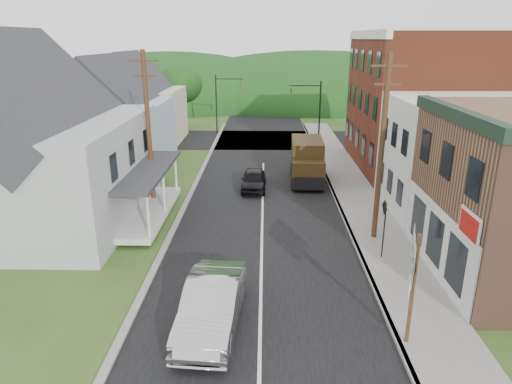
# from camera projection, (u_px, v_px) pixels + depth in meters

# --- Properties ---
(ground) EXTENTS (120.00, 120.00, 0.00)m
(ground) POSITION_uv_depth(u_px,v_px,m) (261.00, 272.00, 19.65)
(ground) COLOR #2D4719
(ground) RESTS_ON ground
(road) EXTENTS (9.00, 90.00, 0.02)m
(road) POSITION_uv_depth(u_px,v_px,m) (263.00, 196.00, 29.13)
(road) COLOR black
(road) RESTS_ON ground
(cross_road) EXTENTS (60.00, 9.00, 0.02)m
(cross_road) POSITION_uv_depth(u_px,v_px,m) (264.00, 140.00, 45.23)
(cross_road) COLOR black
(cross_road) RESTS_ON ground
(sidewalk_right) EXTENTS (2.80, 55.00, 0.15)m
(sidewalk_right) POSITION_uv_depth(u_px,v_px,m) (362.00, 206.00, 27.09)
(sidewalk_right) COLOR slate
(sidewalk_right) RESTS_ON ground
(curb_right) EXTENTS (0.20, 55.00, 0.15)m
(curb_right) POSITION_uv_depth(u_px,v_px,m) (339.00, 206.00, 27.12)
(curb_right) COLOR slate
(curb_right) RESTS_ON ground
(curb_left) EXTENTS (0.30, 55.00, 0.12)m
(curb_left) POSITION_uv_depth(u_px,v_px,m) (185.00, 205.00, 27.30)
(curb_left) COLOR slate
(curb_left) RESTS_ON ground
(storefront_white) EXTENTS (8.00, 7.00, 6.50)m
(storefront_white) POSITION_uv_depth(u_px,v_px,m) (464.00, 157.00, 25.50)
(storefront_white) COLOR silver
(storefront_white) RESTS_ON ground
(storefront_red) EXTENTS (8.00, 12.00, 10.00)m
(storefront_red) POSITION_uv_depth(u_px,v_px,m) (415.00, 103.00, 33.94)
(storefront_red) COLOR maroon
(storefront_red) RESTS_ON ground
(house_gray) EXTENTS (10.20, 12.24, 8.35)m
(house_gray) POSITION_uv_depth(u_px,v_px,m) (37.00, 144.00, 24.21)
(house_gray) COLOR #A7AAAD
(house_gray) RESTS_ON ground
(house_blue) EXTENTS (7.14, 8.16, 7.28)m
(house_blue) POSITION_uv_depth(u_px,v_px,m) (120.00, 119.00, 34.79)
(house_blue) COLOR #95AECB
(house_blue) RESTS_ON ground
(house_cream) EXTENTS (7.14, 8.16, 7.28)m
(house_cream) POSITION_uv_depth(u_px,v_px,m) (143.00, 103.00, 43.32)
(house_cream) COLOR beige
(house_cream) RESTS_ON ground
(utility_pole_right) EXTENTS (1.60, 0.26, 9.00)m
(utility_pole_right) POSITION_uv_depth(u_px,v_px,m) (382.00, 148.00, 21.37)
(utility_pole_right) COLOR #472D19
(utility_pole_right) RESTS_ON ground
(utility_pole_left) EXTENTS (1.60, 0.26, 9.00)m
(utility_pole_left) POSITION_uv_depth(u_px,v_px,m) (149.00, 129.00, 25.87)
(utility_pole_left) COLOR #472D19
(utility_pole_left) RESTS_ON ground
(traffic_signal_right) EXTENTS (2.87, 0.20, 6.00)m
(traffic_signal_right) POSITION_uv_depth(u_px,v_px,m) (312.00, 107.00, 40.63)
(traffic_signal_right) COLOR black
(traffic_signal_right) RESTS_ON ground
(traffic_signal_left) EXTENTS (2.87, 0.20, 6.00)m
(traffic_signal_left) POSITION_uv_depth(u_px,v_px,m) (223.00, 97.00, 47.42)
(traffic_signal_left) COLOR black
(traffic_signal_left) RESTS_ON ground
(tree_left_b) EXTENTS (4.80, 4.80, 6.94)m
(tree_left_b) POSITION_uv_depth(u_px,v_px,m) (3.00, 114.00, 29.78)
(tree_left_b) COLOR #382616
(tree_left_b) RESTS_ON ground
(tree_left_c) EXTENTS (5.80, 5.80, 8.41)m
(tree_left_c) POSITION_uv_depth(u_px,v_px,m) (31.00, 85.00, 37.06)
(tree_left_c) COLOR #382616
(tree_left_c) RESTS_ON ground
(tree_left_d) EXTENTS (4.80, 4.80, 6.94)m
(tree_left_d) POSITION_uv_depth(u_px,v_px,m) (180.00, 84.00, 48.57)
(tree_left_d) COLOR #382616
(tree_left_d) RESTS_ON ground
(forested_ridge) EXTENTS (90.00, 30.00, 16.00)m
(forested_ridge) POSITION_uv_depth(u_px,v_px,m) (265.00, 102.00, 71.75)
(forested_ridge) COLOR black
(forested_ridge) RESTS_ON ground
(silver_sedan) EXTENTS (2.18, 5.34, 1.72)m
(silver_sedan) POSITION_uv_depth(u_px,v_px,m) (212.00, 305.00, 15.66)
(silver_sedan) COLOR #A7A7AC
(silver_sedan) RESTS_ON ground
(dark_sedan) EXTENTS (1.64, 3.93, 1.33)m
(dark_sedan) POSITION_uv_depth(u_px,v_px,m) (254.00, 180.00, 30.10)
(dark_sedan) COLOR black
(dark_sedan) RESTS_ON ground
(delivery_van) EXTENTS (2.33, 5.30, 2.92)m
(delivery_van) POSITION_uv_depth(u_px,v_px,m) (307.00, 161.00, 31.54)
(delivery_van) COLOR #2F200D
(delivery_van) RESTS_ON ground
(route_sign_cluster) EXTENTS (0.68, 2.12, 3.82)m
(route_sign_cluster) POSITION_uv_depth(u_px,v_px,m) (413.00, 274.00, 14.15)
(route_sign_cluster) COLOR #472D19
(route_sign_cluster) RESTS_ON sidewalk_right
(warning_sign) EXTENTS (0.12, 0.77, 2.77)m
(warning_sign) POSITION_uv_depth(u_px,v_px,m) (384.00, 220.00, 20.14)
(warning_sign) COLOR black
(warning_sign) RESTS_ON sidewalk_right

